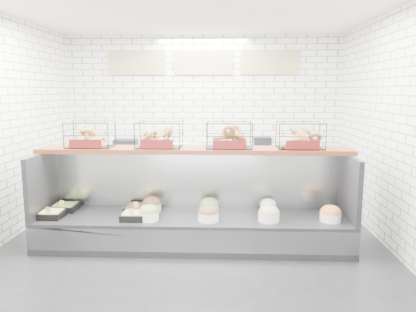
{
  "coord_description": "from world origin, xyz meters",
  "views": [
    {
      "loc": [
        0.41,
        -4.75,
        2.0
      ],
      "look_at": [
        0.19,
        0.45,
        1.16
      ],
      "focal_mm": 35.0,
      "sensor_mm": 36.0,
      "label": 1
    }
  ],
  "objects": [
    {
      "name": "prep_counter",
      "position": [
        -0.01,
        2.43,
        0.47
      ],
      "size": [
        4.0,
        0.6,
        1.2
      ],
      "color": "#93969B",
      "rests_on": "ground"
    },
    {
      "name": "room_shell",
      "position": [
        0.0,
        0.6,
        2.06
      ],
      "size": [
        5.02,
        5.51,
        3.01
      ],
      "color": "white",
      "rests_on": "ground"
    },
    {
      "name": "ground",
      "position": [
        0.0,
        0.0,
        0.0
      ],
      "size": [
        5.5,
        5.5,
        0.0
      ],
      "primitive_type": "plane",
      "color": "black",
      "rests_on": "ground"
    },
    {
      "name": "display_case",
      "position": [
        0.0,
        0.34,
        0.33
      ],
      "size": [
        4.0,
        0.9,
        1.2
      ],
      "color": "black",
      "rests_on": "ground"
    },
    {
      "name": "bagel_shelf",
      "position": [
        0.01,
        0.52,
        1.38
      ],
      "size": [
        4.1,
        0.5,
        0.4
      ],
      "color": "#4F2211",
      "rests_on": "display_case"
    }
  ]
}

